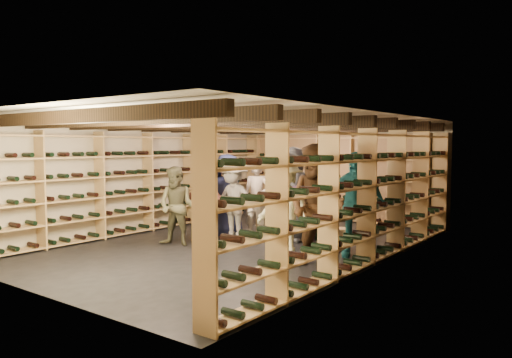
{
  "coord_description": "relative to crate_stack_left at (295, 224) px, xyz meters",
  "views": [
    {
      "loc": [
        5.86,
        -7.3,
        1.9
      ],
      "look_at": [
        0.24,
        0.2,
        1.25
      ],
      "focal_mm": 35.0,
      "sensor_mm": 36.0,
      "label": 1
    }
  ],
  "objects": [
    {
      "name": "ground",
      "position": [
        -0.41,
        -1.3,
        -0.26
      ],
      "size": [
        8.0,
        8.0,
        0.0
      ],
      "primitive_type": "plane",
      "color": "black",
      "rests_on": "ground"
    },
    {
      "name": "walls",
      "position": [
        -0.41,
        -1.3,
        0.95
      ],
      "size": [
        5.52,
        8.02,
        2.4
      ],
      "color": "#BEAF94",
      "rests_on": "ground"
    },
    {
      "name": "ceiling",
      "position": [
        -0.41,
        -1.3,
        2.15
      ],
      "size": [
        5.5,
        8.0,
        0.01
      ],
      "primitive_type": "cube",
      "color": "beige",
      "rests_on": "walls"
    },
    {
      "name": "ceiling_joists",
      "position": [
        -0.41,
        -1.3,
        2.01
      ],
      "size": [
        5.4,
        7.12,
        0.18
      ],
      "color": "black",
      "rests_on": "ground"
    },
    {
      "name": "wine_rack_left",
      "position": [
        -2.98,
        -1.3,
        0.82
      ],
      "size": [
        0.32,
        7.5,
        2.15
      ],
      "color": "tan",
      "rests_on": "ground"
    },
    {
      "name": "wine_rack_right",
      "position": [
        2.16,
        -1.3,
        0.82
      ],
      "size": [
        0.32,
        7.5,
        2.15
      ],
      "color": "tan",
      "rests_on": "ground"
    },
    {
      "name": "wine_rack_back",
      "position": [
        -0.41,
        2.53,
        0.82
      ],
      "size": [
        4.7,
        0.3,
        2.15
      ],
      "color": "tan",
      "rests_on": "ground"
    },
    {
      "name": "crate_stack_left",
      "position": [
        0.0,
        0.0,
        0.0
      ],
      "size": [
        0.52,
        0.36,
        0.51
      ],
      "rotation": [
        0.0,
        0.0,
        -0.07
      ],
      "color": "tan",
      "rests_on": "ground"
    },
    {
      "name": "crate_stack_right",
      "position": [
        -0.63,
        0.0,
        0.0
      ],
      "size": [
        0.58,
        0.46,
        0.51
      ],
      "rotation": [
        0.0,
        0.0,
        0.3
      ],
      "color": "tan",
      "rests_on": "ground"
    },
    {
      "name": "crate_loose",
      "position": [
        0.65,
        0.56,
        -0.17
      ],
      "size": [
        0.59,
        0.5,
        0.17
      ],
      "primitive_type": "cube",
      "rotation": [
        0.0,
        0.0,
        0.4
      ],
      "color": "tan",
      "rests_on": "ground"
    },
    {
      "name": "person_2",
      "position": [
        -1.29,
        -2.08,
        0.49
      ],
      "size": [
        0.85,
        0.75,
        1.49
      ],
      "primitive_type": "imported",
      "rotation": [
        0.0,
        0.0,
        0.29
      ],
      "color": "brown",
      "rests_on": "ground"
    },
    {
      "name": "person_3",
      "position": [
        0.91,
        -1.76,
        0.58
      ],
      "size": [
        1.12,
        0.7,
        1.67
      ],
      "primitive_type": "imported",
      "rotation": [
        0.0,
        0.0,
        -0.08
      ],
      "color": "beige",
      "rests_on": "ground"
    },
    {
      "name": "person_4",
      "position": [
        1.77,
        -0.92,
        0.63
      ],
      "size": [
        1.12,
        0.68,
        1.78
      ],
      "primitive_type": "imported",
      "rotation": [
        0.0,
        0.0,
        0.25
      ],
      "color": "#1F6972",
      "rests_on": "ground"
    },
    {
      "name": "person_5",
      "position": [
        -1.06,
        -1.56,
        0.51
      ],
      "size": [
        1.47,
        0.69,
        1.52
      ],
      "primitive_type": "imported",
      "rotation": [
        0.0,
        0.0,
        -0.18
      ],
      "color": "brown",
      "rests_on": "ground"
    },
    {
      "name": "person_6",
      "position": [
        -1.13,
        -0.8,
        0.59
      ],
      "size": [
        0.88,
        0.62,
        1.7
      ],
      "primitive_type": "imported",
      "rotation": [
        0.0,
        0.0,
        -0.09
      ],
      "color": "#191E42",
      "rests_on": "ground"
    },
    {
      "name": "person_7",
      "position": [
        -0.5,
        -0.64,
        0.54
      ],
      "size": [
        0.67,
        0.56,
        1.58
      ],
      "primitive_type": "imported",
      "rotation": [
        0.0,
        0.0,
        0.36
      ],
      "color": "gray",
      "rests_on": "ground"
    },
    {
      "name": "person_8",
      "position": [
        1.72,
        -2.08,
        0.7
      ],
      "size": [
        0.95,
        0.75,
        1.91
      ],
      "primitive_type": "imported",
      "rotation": [
        0.0,
        0.0,
        0.03
      ],
      "color": "#412816",
      "rests_on": "ground"
    },
    {
      "name": "person_9",
      "position": [
        -0.7,
        -1.15,
        0.54
      ],
      "size": [
        1.03,
        0.6,
        1.59
      ],
      "primitive_type": "imported",
      "rotation": [
        0.0,
        0.0,
        0.01
      ],
      "color": "#9D968E",
      "rests_on": "ground"
    },
    {
      "name": "person_10",
      "position": [
        0.58,
        -0.0,
        0.55
      ],
      "size": [
        0.95,
        0.42,
        1.6
      ],
      "primitive_type": "imported",
      "rotation": [
        0.0,
        0.0,
        0.03
      ],
      "color": "#214625",
      "rests_on": "ground"
    },
    {
      "name": "person_11",
      "position": [
        1.09,
        -0.81,
        0.67
      ],
      "size": [
        1.79,
        1.17,
        1.85
      ],
      "primitive_type": "imported",
      "rotation": [
        0.0,
        0.0,
        0.4
      ],
      "color": "#7A4D80",
      "rests_on": "ground"
    },
    {
      "name": "person_12",
      "position": [
        0.19,
        -0.39,
        0.67
      ],
      "size": [
        0.97,
        0.69,
        1.85
      ],
      "primitive_type": "imported",
      "rotation": [
        0.0,
        0.0,
        0.11
      ],
      "color": "#37373C",
      "rests_on": "ground"
    }
  ]
}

